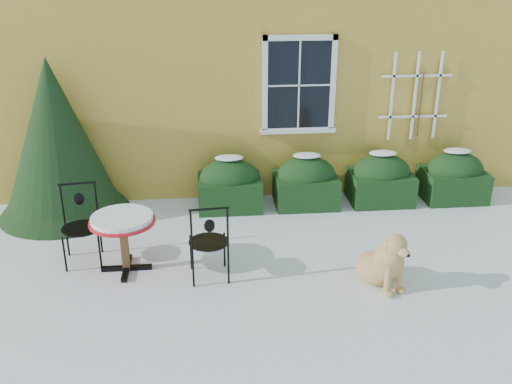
{
  "coord_description": "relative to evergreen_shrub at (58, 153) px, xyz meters",
  "views": [
    {
      "loc": [
        -0.69,
        -6.33,
        3.94
      ],
      "look_at": [
        0.0,
        1.0,
        0.9
      ],
      "focal_mm": 40.0,
      "sensor_mm": 36.0,
      "label": 1
    }
  ],
  "objects": [
    {
      "name": "dog",
      "position": [
        4.57,
        -2.75,
        -0.7
      ],
      "size": [
        0.71,
        0.92,
        0.83
      ],
      "rotation": [
        0.0,
        0.0,
        0.41
      ],
      "color": "tan",
      "rests_on": "ground"
    },
    {
      "name": "hedge_row",
      "position": [
        4.69,
        -0.06,
        -0.63
      ],
      "size": [
        4.95,
        0.8,
        0.91
      ],
      "color": "black",
      "rests_on": "ground"
    },
    {
      "name": "evergreen_shrub",
      "position": [
        0.0,
        0.0,
        0.0
      ],
      "size": [
        2.11,
        2.11,
        2.56
      ],
      "rotation": [
        0.0,
        0.0,
        -0.42
      ],
      "color": "black",
      "rests_on": "ground"
    },
    {
      "name": "patio_chair_far",
      "position": [
        0.62,
        -1.7,
        -0.48
      ],
      "size": [
        0.55,
        0.54,
        1.1
      ],
      "rotation": [
        0.0,
        0.0,
        0.13
      ],
      "color": "black",
      "rests_on": "ground"
    },
    {
      "name": "ground",
      "position": [
        3.04,
        -2.61,
        -1.03
      ],
      "size": [
        80.0,
        80.0,
        0.0
      ],
      "primitive_type": "plane",
      "color": "white",
      "rests_on": "ground"
    },
    {
      "name": "bistro_table",
      "position": [
        1.23,
        -2.04,
        -0.36
      ],
      "size": [
        0.87,
        0.87,
        0.81
      ],
      "rotation": [
        0.0,
        0.0,
        -0.16
      ],
      "color": "black",
      "rests_on": "ground"
    },
    {
      "name": "patio_chair_near",
      "position": [
        2.36,
        -2.35,
        -0.48
      ],
      "size": [
        0.53,
        0.52,
        1.09
      ],
      "rotation": [
        0.0,
        0.0,
        3.21
      ],
      "color": "black",
      "rests_on": "ground"
    }
  ]
}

